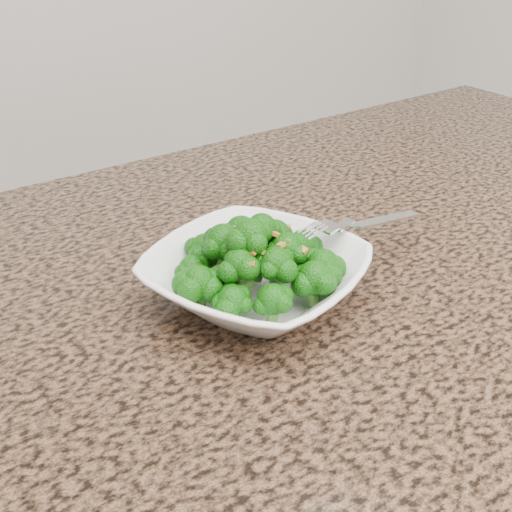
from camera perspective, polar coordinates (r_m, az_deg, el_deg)
granite_counter at (r=0.60m, az=7.12°, el=-8.77°), size 1.64×1.04×0.03m
bowl at (r=0.64m, az=0.00°, el=-1.94°), size 0.27×0.27×0.05m
broccoli_pile at (r=0.61m, az=0.00°, el=2.58°), size 0.18×0.18×0.06m
garlic_topping at (r=0.59m, az=0.00°, el=5.50°), size 0.11×0.11×0.01m
fork at (r=0.68m, az=8.08°, el=2.87°), size 0.20×0.06×0.01m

